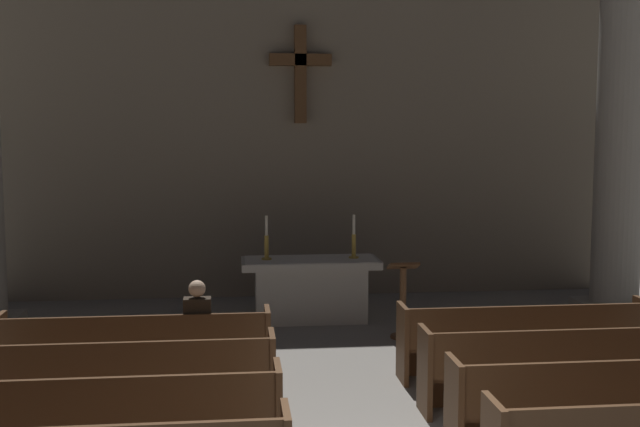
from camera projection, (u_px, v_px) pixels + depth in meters
pew_left_row_2 at (105, 423)px, 7.06m from camera, size 3.15×0.50×0.95m
pew_left_row_3 at (123, 382)px, 8.18m from camera, size 3.15×0.50×0.95m
pew_left_row_4 at (136, 351)px, 9.31m from camera, size 3.15×0.50×0.95m
pew_right_row_2 at (612, 403)px, 7.57m from camera, size 3.15×0.50×0.95m
pew_right_row_3 at (563, 367)px, 8.69m from camera, size 3.15×0.50×0.95m
pew_right_row_4 at (525, 340)px, 9.82m from camera, size 3.15×0.50×0.95m
column_right_second at (620, 137)px, 12.93m from camera, size 1.18×1.18×6.05m
altar at (310, 288)px, 12.73m from camera, size 2.20×0.90×1.01m
candlestick_left at (267, 245)px, 12.58m from camera, size 0.16×0.16×0.70m
candlestick_right at (354, 244)px, 12.73m from camera, size 0.16×0.16×0.70m
apse_with_cross at (299, 96)px, 14.45m from camera, size 11.41×0.46×7.35m
lectern at (403, 301)px, 11.67m from camera, size 0.44×0.36×1.15m
lone_worshipper at (198, 331)px, 9.40m from camera, size 0.32×0.43×1.32m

